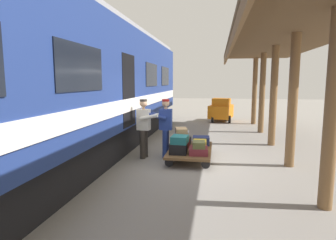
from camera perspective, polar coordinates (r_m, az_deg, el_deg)
ground_plane at (r=7.98m, az=6.14°, el=-8.33°), size 60.00×60.00×0.00m
platform_canopy at (r=7.94m, az=23.93°, el=14.48°), size 3.20×15.99×3.56m
train_car at (r=8.61m, az=-17.46°, el=6.43°), size 3.02×16.03×4.00m
luggage_cart at (r=8.21m, az=4.51°, el=-6.05°), size 1.19×2.17×0.29m
suitcase_yellow_case at (r=8.15m, az=6.40°, el=-4.94°), size 0.39×0.47×0.26m
suitcase_slate_roller at (r=8.78m, az=3.14°, el=-4.11°), size 0.44×0.53×0.22m
suitcase_maroon_trunk at (r=8.20m, az=2.66°, el=-4.88°), size 0.46×0.56×0.24m
suitcase_navy_fabric at (r=8.74m, az=6.64°, el=-4.13°), size 0.53×0.49×0.25m
suitcase_burgundy_valise at (r=7.58m, az=6.12°, el=-6.17°), size 0.52×0.54×0.19m
suitcase_black_hardshell at (r=7.62m, az=2.10°, el=-5.72°), size 0.46×0.48×0.28m
suitcase_brown_leather at (r=8.18m, az=2.90°, el=-3.48°), size 0.45×0.59×0.16m
suitcase_teal_softside at (r=7.59m, az=2.38°, el=-3.93°), size 0.45×0.54×0.20m
suitcase_gray_aluminum at (r=8.74m, az=2.96°, el=-2.85°), size 0.41×0.41×0.17m
suitcase_olive_duffel at (r=7.51m, az=6.21°, el=-4.93°), size 0.35×0.44×0.17m
suitcase_tan_vintage at (r=8.17m, az=2.67°, el=-2.27°), size 0.41×0.55×0.19m
porter_in_overalls at (r=8.21m, az=-0.60°, el=-1.22°), size 0.67×0.43×1.70m
porter_by_door at (r=8.18m, az=-4.77°, el=-1.28°), size 0.70×0.48×1.70m
baggage_tug at (r=15.99m, az=10.60°, el=1.94°), size 1.44×1.90×1.30m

